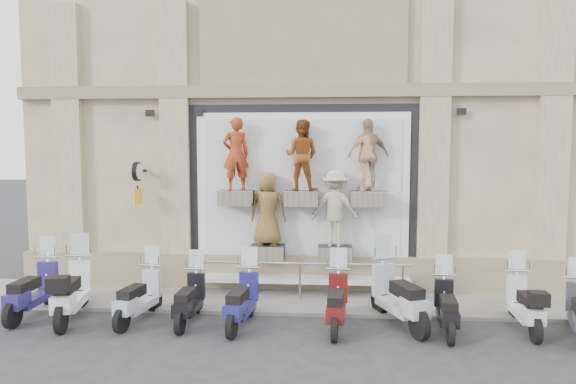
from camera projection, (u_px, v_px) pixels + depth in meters
name	position (u px, v px, depth m)	size (l,w,h in m)	color
ground	(294.00, 334.00, 9.69)	(90.00, 90.00, 0.00)	#2E2E31
sidewalk	(300.00, 299.00, 11.77)	(16.00, 2.20, 0.08)	gray
building	(309.00, 68.00, 16.13)	(14.00, 8.60, 12.00)	beige
shop_vitrine	(305.00, 195.00, 12.20)	(5.60, 0.83, 4.30)	black
guard_rail	(300.00, 282.00, 11.64)	(5.06, 0.10, 0.93)	#9EA0A5
clock_sign_bracket	(138.00, 178.00, 12.20)	(0.10, 0.80, 1.02)	black
scooter_a	(32.00, 279.00, 10.65)	(0.57, 1.95, 1.59)	navy
scooter_b	(72.00, 280.00, 10.40)	(0.61, 2.08, 1.69)	white
scooter_c	(139.00, 286.00, 10.33)	(0.52, 1.79, 1.45)	#A9AEB8
scooter_d	(189.00, 289.00, 10.23)	(0.50, 1.71, 1.39)	black
scooter_e	(242.00, 290.00, 10.04)	(0.53, 1.83, 1.48)	navy
scooter_f	(337.00, 292.00, 9.89)	(0.53, 1.83, 1.49)	#4F0D0E
scooter_g	(399.00, 283.00, 10.06)	(0.62, 2.11, 1.72)	#A5A6AC
scooter_h	(447.00, 297.00, 9.70)	(0.50, 1.72, 1.40)	black
scooter_i	(525.00, 293.00, 9.82)	(0.52, 1.80, 1.46)	silver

